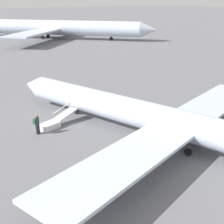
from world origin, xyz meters
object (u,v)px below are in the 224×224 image
(airplane_main, at_px, (172,122))
(airplane_far_left, at_px, (57,27))
(passenger, at_px, (37,123))
(boarding_stairs, at_px, (53,123))

(airplane_main, height_order, airplane_far_left, airplane_far_left)
(airplane_main, height_order, passenger, airplane_main)
(passenger, bearing_deg, boarding_stairs, 4.59)
(boarding_stairs, height_order, passenger, passenger)
(boarding_stairs, distance_m, passenger, 1.93)
(airplane_main, relative_size, passenger, 19.88)
(boarding_stairs, xyz_separation_m, passenger, (-0.58, 1.72, 0.64))
(boarding_stairs, bearing_deg, airplane_main, -69.33)
(airplane_far_left, xyz_separation_m, boarding_stairs, (-55.18, 29.63, -2.67))
(airplane_far_left, distance_m, passenger, 64.00)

